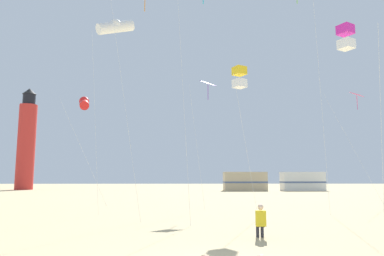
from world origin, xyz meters
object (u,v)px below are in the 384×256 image
kite_flyer_standing (261,220)px  rv_van_tan (245,181)px  kite_diamond_orange (143,1)px  kite_tube_scarlet (84,103)px  lighthouse_distant (26,142)px  kite_box_gold (239,77)px  kite_diamond_violet (207,88)px  kite_tube_white (115,27)px  rv_van_white (303,181)px  kite_box_magenta (346,37)px  kite_diamond_rainbow (356,99)px

kite_flyer_standing → rv_van_tan: 42.54m
kite_diamond_orange → kite_tube_scarlet: bearing=122.0°
kite_flyer_standing → rv_van_tan: size_ratio=0.18×
kite_tube_scarlet → lighthouse_distant: (-18.28, 31.36, -0.04)m
kite_box_gold → kite_diamond_orange: 6.86m
kite_diamond_orange → kite_flyer_standing: bearing=-51.5°
kite_diamond_violet → kite_tube_white: bearing=-154.9°
rv_van_white → kite_tube_white: bearing=-128.2°
kite_diamond_orange → kite_diamond_violet: size_ratio=1.42×
kite_diamond_orange → kite_tube_white: (-2.13, 3.04, -0.20)m
lighthouse_distant → rv_van_white: lighthouse_distant is taller
kite_diamond_orange → rv_van_white: kite_diamond_orange is taller
kite_flyer_standing → kite_diamond_violet: bearing=-80.4°
kite_box_magenta → kite_tube_scarlet: (-15.45, 12.11, -0.61)m
rv_van_tan → lighthouse_distant: bearing=170.1°
kite_flyer_standing → kite_diamond_rainbow: (10.56, 14.27, 7.45)m
kite_flyer_standing → kite_diamond_orange: 13.71m
kite_box_magenta → kite_tube_white: (-11.91, 6.10, 3.09)m
kite_box_gold → kite_diamond_rainbow: (10.26, 8.19, 0.69)m
kite_diamond_orange → kite_diamond_violet: kite_diamond_orange is taller
kite_diamond_orange → lighthouse_distant: 47.13m
kite_box_magenta → lighthouse_distant: size_ratio=0.54×
kite_flyer_standing → kite_tube_white: bearing=-48.1°
lighthouse_distant → kite_tube_scarlet: bearing=-59.8°
kite_diamond_orange → rv_van_tan: (11.32, 35.82, -10.39)m
kite_flyer_standing → kite_diamond_orange: (-4.96, 6.23, 11.16)m
kite_diamond_rainbow → kite_diamond_violet: size_ratio=0.97×
kite_diamond_orange → rv_van_tan: size_ratio=1.93×
kite_diamond_violet → kite_box_gold: bearing=-77.0°
lighthouse_distant → rv_van_white: (44.09, -4.38, -6.45)m
kite_box_gold → kite_diamond_violet: 6.22m
kite_tube_white → kite_diamond_violet: size_ratio=1.39×
kite_box_magenta → kite_tube_white: size_ratio=0.74×
kite_tube_white → kite_diamond_violet: bearing=25.1°
kite_box_magenta → kite_diamond_orange: 10.77m
kite_box_gold → kite_tube_white: 9.07m
rv_van_tan → kite_box_magenta: bearing=-94.7°
kite_flyer_standing → kite_box_gold: bearing=-88.4°
kite_diamond_rainbow → rv_van_white: size_ratio=1.31×
kite_tube_scarlet → kite_diamond_rainbow: 21.21m
lighthouse_distant → kite_diamond_violet: bearing=-51.2°
kite_tube_white → kite_diamond_violet: (6.01, 2.81, -3.27)m
kite_box_magenta → kite_diamond_violet: (-5.90, 8.91, -0.18)m
kite_diamond_orange → kite_diamond_violet: (3.88, 5.85, -3.47)m
kite_tube_white → kite_diamond_rainbow: size_ratio=1.43×
kite_diamond_violet → lighthouse_distant: size_ratio=0.53×
kite_flyer_standing → rv_van_white: bearing=-105.3°
kite_box_gold → kite_diamond_violet: (-1.38, 6.00, 0.93)m
kite_flyer_standing → kite_diamond_rainbow: kite_diamond_rainbow is taller
kite_flyer_standing → kite_tube_scarlet: kite_tube_scarlet is taller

